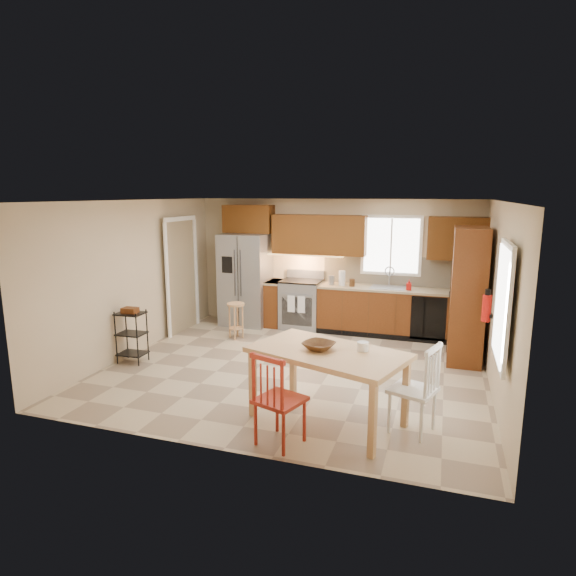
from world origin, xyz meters
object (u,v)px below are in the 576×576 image
(soap_bottle, at_px, (409,285))
(chair_red, at_px, (280,398))
(pantry, at_px, (467,295))
(dining_table, at_px, (327,387))
(fire_extinguisher, at_px, (487,308))
(table_jar, at_px, (363,348))
(table_bowl, at_px, (319,350))
(chair_white, at_px, (413,388))
(refrigerator, at_px, (246,279))
(utility_cart, at_px, (132,336))
(range_stove, at_px, (301,305))
(bar_stool, at_px, (236,321))

(soap_bottle, relative_size, chair_red, 0.19)
(pantry, height_order, dining_table, pantry)
(fire_extinguisher, distance_m, table_jar, 2.10)
(chair_red, xyz_separation_m, table_bowl, (0.24, 0.65, 0.34))
(chair_white, relative_size, table_bowl, 2.90)
(refrigerator, distance_m, table_jar, 4.59)
(table_bowl, distance_m, utility_cart, 3.43)
(range_stove, relative_size, utility_cart, 1.11)
(utility_cart, bearing_deg, chair_red, -30.96)
(refrigerator, relative_size, table_bowl, 5.21)
(range_stove, height_order, pantry, pantry)
(chair_red, bearing_deg, table_bowl, 88.15)
(chair_red, relative_size, chair_white, 1.00)
(pantry, distance_m, table_jar, 2.87)
(chair_white, bearing_deg, chair_red, 136.89)
(range_stove, bearing_deg, dining_table, -69.09)
(dining_table, height_order, chair_red, chair_red)
(refrigerator, relative_size, dining_table, 1.05)
(soap_bottle, height_order, chair_white, soap_bottle)
(pantry, height_order, bar_stool, pantry)
(fire_extinguisher, bearing_deg, dining_table, -136.75)
(chair_white, distance_m, bar_stool, 4.21)
(refrigerator, distance_m, range_stove, 1.24)
(chair_red, distance_m, bar_stool, 3.88)
(refrigerator, distance_m, fire_extinguisher, 4.76)
(chair_red, bearing_deg, refrigerator, 135.88)
(soap_bottle, height_order, table_jar, soap_bottle)
(chair_red, height_order, chair_white, same)
(fire_extinguisher, height_order, utility_cart, fire_extinguisher)
(dining_table, xyz_separation_m, chair_red, (-0.35, -0.65, 0.09))
(range_stove, bearing_deg, table_bowl, -70.56)
(fire_extinguisher, distance_m, table_bowl, 2.52)
(fire_extinguisher, xyz_separation_m, table_jar, (-1.39, -1.55, -0.22))
(soap_bottle, xyz_separation_m, chair_white, (0.33, -3.56, -0.49))
(dining_table, bearing_deg, bar_stool, 149.93)
(fire_extinguisher, relative_size, dining_table, 0.21)
(refrigerator, xyz_separation_m, table_jar, (2.94, -3.53, -0.03))
(range_stove, relative_size, chair_red, 0.91)
(soap_bottle, height_order, dining_table, soap_bottle)
(range_stove, xyz_separation_m, table_bowl, (1.30, -3.70, 0.39))
(soap_bottle, distance_m, utility_cart, 4.80)
(dining_table, relative_size, bar_stool, 2.65)
(range_stove, relative_size, fire_extinguisher, 2.56)
(dining_table, distance_m, utility_cart, 3.51)
(refrigerator, bearing_deg, range_stove, 2.99)
(fire_extinguisher, xyz_separation_m, bar_stool, (-4.11, 1.00, -0.77))
(dining_table, height_order, bar_stool, dining_table)
(pantry, relative_size, fire_extinguisher, 5.83)
(table_bowl, xyz_separation_m, utility_cart, (-3.25, 0.99, -0.44))
(table_jar, xyz_separation_m, bar_stool, (-2.72, 2.56, -0.56))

